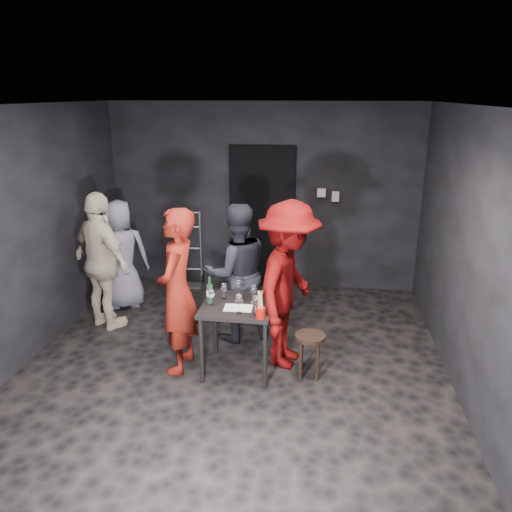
# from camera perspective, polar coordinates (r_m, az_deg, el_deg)

# --- Properties ---
(floor) EXTENTS (4.50, 5.00, 0.02)m
(floor) POSITION_cam_1_polar(r_m,az_deg,el_deg) (5.50, -2.58, -12.56)
(floor) COLOR black
(floor) RESTS_ON ground
(ceiling) EXTENTS (4.50, 5.00, 0.02)m
(ceiling) POSITION_cam_1_polar(r_m,az_deg,el_deg) (4.73, -3.06, 16.85)
(ceiling) COLOR silver
(ceiling) RESTS_ON ground
(wall_back) EXTENTS (4.50, 0.04, 2.70)m
(wall_back) POSITION_cam_1_polar(r_m,az_deg,el_deg) (7.34, 0.78, 6.74)
(wall_back) COLOR black
(wall_back) RESTS_ON ground
(wall_front) EXTENTS (4.50, 0.04, 2.70)m
(wall_front) POSITION_cam_1_polar(r_m,az_deg,el_deg) (2.74, -12.68, -14.53)
(wall_front) COLOR black
(wall_front) RESTS_ON ground
(wall_left) EXTENTS (0.04, 5.00, 2.70)m
(wall_left) POSITION_cam_1_polar(r_m,az_deg,el_deg) (5.79, -25.29, 1.81)
(wall_left) COLOR black
(wall_left) RESTS_ON ground
(wall_right) EXTENTS (0.04, 5.00, 2.70)m
(wall_right) POSITION_cam_1_polar(r_m,az_deg,el_deg) (5.06, 23.15, -0.10)
(wall_right) COLOR black
(wall_right) RESTS_ON ground
(doorway) EXTENTS (0.95, 0.10, 2.10)m
(doorway) POSITION_cam_1_polar(r_m,az_deg,el_deg) (7.35, 0.71, 4.35)
(doorway) COLOR black
(doorway) RESTS_ON ground
(wallbox_upper) EXTENTS (0.12, 0.06, 0.12)m
(wallbox_upper) POSITION_cam_1_polar(r_m,az_deg,el_deg) (7.22, 7.49, 7.20)
(wallbox_upper) COLOR #B7B7B2
(wallbox_upper) RESTS_ON wall_back
(wallbox_lower) EXTENTS (0.10, 0.06, 0.14)m
(wallbox_lower) POSITION_cam_1_polar(r_m,az_deg,el_deg) (7.23, 9.07, 6.74)
(wallbox_lower) COLOR #B7B7B2
(wallbox_lower) RESTS_ON wall_back
(hand_truck) EXTENTS (0.38, 0.33, 1.14)m
(hand_truck) POSITION_cam_1_polar(r_m,az_deg,el_deg) (7.67, -7.55, -1.75)
(hand_truck) COLOR #B2B2B7
(hand_truck) RESTS_ON floor
(tasting_table) EXTENTS (0.72, 0.72, 0.75)m
(tasting_table) POSITION_cam_1_polar(r_m,az_deg,el_deg) (5.17, -2.06, -6.47)
(tasting_table) COLOR black
(tasting_table) RESTS_ON floor
(stool) EXTENTS (0.31, 0.31, 0.47)m
(stool) POSITION_cam_1_polar(r_m,az_deg,el_deg) (5.20, 6.17, -9.98)
(stool) COLOR black
(stool) RESTS_ON floor
(server_red) EXTENTS (0.49, 0.74, 2.03)m
(server_red) POSITION_cam_1_polar(r_m,az_deg,el_deg) (5.13, -9.04, -2.55)
(server_red) COLOR maroon
(server_red) RESTS_ON floor
(woman_black) EXTENTS (0.99, 0.80, 1.79)m
(woman_black) POSITION_cam_1_polar(r_m,az_deg,el_deg) (5.76, -2.23, -1.23)
(woman_black) COLOR #23242E
(woman_black) RESTS_ON floor
(man_maroon) EXTENTS (0.93, 1.49, 2.14)m
(man_maroon) POSITION_cam_1_polar(r_m,az_deg,el_deg) (5.15, 3.76, -1.56)
(man_maroon) COLOR #5A0506
(man_maroon) RESTS_ON floor
(bystander_cream) EXTENTS (1.26, 1.06, 1.95)m
(bystander_cream) POSITION_cam_1_polar(r_m,az_deg,el_deg) (6.28, -17.28, 0.38)
(bystander_cream) COLOR beige
(bystander_cream) RESTS_ON floor
(bystander_grey) EXTENTS (0.81, 0.61, 1.47)m
(bystander_grey) POSITION_cam_1_polar(r_m,az_deg,el_deg) (6.91, -15.18, 0.09)
(bystander_grey) COLOR slate
(bystander_grey) RESTS_ON floor
(tasting_mat) EXTENTS (0.29, 0.20, 0.00)m
(tasting_mat) POSITION_cam_1_polar(r_m,az_deg,el_deg) (5.03, -2.04, -5.95)
(tasting_mat) COLOR white
(tasting_mat) RESTS_ON tasting_table
(wine_glass_a) EXTENTS (0.09, 0.09, 0.18)m
(wine_glass_a) POSITION_cam_1_polar(r_m,az_deg,el_deg) (5.09, -5.12, -4.66)
(wine_glass_a) COLOR white
(wine_glass_a) RESTS_ON tasting_table
(wine_glass_b) EXTENTS (0.07, 0.07, 0.19)m
(wine_glass_b) POSITION_cam_1_polar(r_m,az_deg,el_deg) (5.22, -3.67, -3.98)
(wine_glass_b) COLOR white
(wine_glass_b) RESTS_ON tasting_table
(wine_glass_c) EXTENTS (0.08, 0.08, 0.20)m
(wine_glass_c) POSITION_cam_1_polar(r_m,az_deg,el_deg) (5.26, -2.01, -3.69)
(wine_glass_c) COLOR white
(wine_glass_c) RESTS_ON tasting_table
(wine_glass_d) EXTENTS (0.09, 0.09, 0.21)m
(wine_glass_d) POSITION_cam_1_polar(r_m,az_deg,el_deg) (4.88, -1.98, -5.39)
(wine_glass_d) COLOR white
(wine_glass_d) RESTS_ON tasting_table
(wine_glass_e) EXTENTS (0.11, 0.11, 0.22)m
(wine_glass_e) POSITION_cam_1_polar(r_m,az_deg,el_deg) (4.85, -0.08, -5.56)
(wine_glass_e) COLOR white
(wine_glass_e) RESTS_ON tasting_table
(wine_glass_f) EXTENTS (0.09, 0.09, 0.19)m
(wine_glass_f) POSITION_cam_1_polar(r_m,az_deg,el_deg) (5.15, -0.32, -4.21)
(wine_glass_f) COLOR white
(wine_glass_f) RESTS_ON tasting_table
(wine_bottle) EXTENTS (0.07, 0.07, 0.28)m
(wine_bottle) POSITION_cam_1_polar(r_m,az_deg,el_deg) (5.13, -5.31, -4.22)
(wine_bottle) COLOR #15301F
(wine_bottle) RESTS_ON tasting_table
(breadstick_cup) EXTENTS (0.09, 0.09, 0.29)m
(breadstick_cup) POSITION_cam_1_polar(r_m,az_deg,el_deg) (4.77, 0.52, -5.63)
(breadstick_cup) COLOR #A60E08
(breadstick_cup) RESTS_ON tasting_table
(reserved_card) EXTENTS (0.10, 0.14, 0.10)m
(reserved_card) POSITION_cam_1_polar(r_m,az_deg,el_deg) (5.07, 1.38, -5.20)
(reserved_card) COLOR white
(reserved_card) RESTS_ON tasting_table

